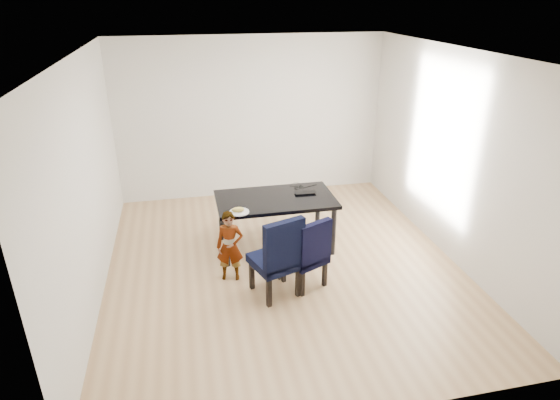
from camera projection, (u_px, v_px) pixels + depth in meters
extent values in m
cube|color=tan|center=(283.00, 265.00, 6.20)|extent=(4.50, 5.00, 0.01)
cube|color=white|center=(284.00, 52.00, 5.09)|extent=(4.50, 5.00, 0.01)
cube|color=silver|center=(251.00, 118.00, 7.88)|extent=(4.50, 0.01, 2.70)
cube|color=white|center=(358.00, 285.00, 3.41)|extent=(4.50, 0.01, 2.70)
cube|color=silver|center=(86.00, 184.00, 5.21)|extent=(0.01, 5.00, 2.70)
cube|color=silver|center=(453.00, 156.00, 6.07)|extent=(0.01, 5.00, 2.70)
cube|color=black|center=(275.00, 223.00, 6.49)|extent=(1.60, 0.90, 0.75)
cube|color=black|center=(275.00, 254.00, 5.42)|extent=(0.64, 0.65, 1.04)
cube|color=black|center=(304.00, 251.00, 5.61)|extent=(0.59, 0.60, 0.92)
imported|color=#D86212|center=(230.00, 246.00, 5.72)|extent=(0.37, 0.28, 0.91)
cylinder|color=silver|center=(239.00, 212.00, 5.92)|extent=(0.26, 0.26, 0.01)
ellipsoid|color=#B59940|center=(238.00, 210.00, 5.89)|extent=(0.17, 0.09, 0.06)
imported|color=black|center=(305.00, 192.00, 6.50)|extent=(0.30, 0.20, 0.02)
torus|color=black|center=(299.00, 188.00, 6.66)|extent=(0.14, 0.14, 0.01)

